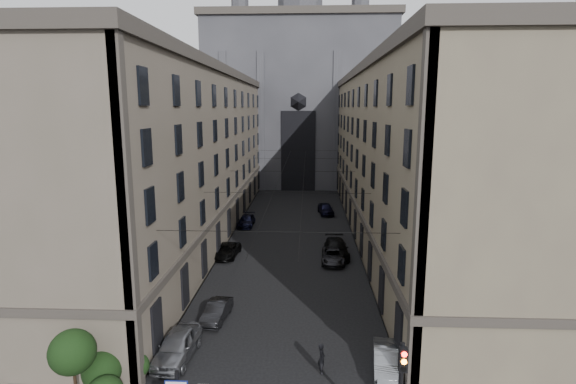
# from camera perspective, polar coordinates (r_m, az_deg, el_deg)

# --- Properties ---
(sidewalk_left) EXTENTS (7.00, 80.00, 0.15)m
(sidewalk_left) POSITION_cam_1_polar(r_m,az_deg,el_deg) (54.16, -10.63, -4.98)
(sidewalk_left) COLOR #383533
(sidewalk_left) RESTS_ON ground
(sidewalk_right) EXTENTS (7.00, 80.00, 0.15)m
(sidewalk_right) POSITION_cam_1_polar(r_m,az_deg,el_deg) (53.48, 11.95, -5.23)
(sidewalk_right) COLOR #383533
(sidewalk_right) RESTS_ON ground
(building_left) EXTENTS (13.60, 60.60, 18.85)m
(building_left) POSITION_cam_1_polar(r_m,az_deg,el_deg) (53.23, -14.06, 4.77)
(building_left) COLOR #534C3F
(building_left) RESTS_ON ground
(building_right) EXTENTS (13.60, 60.60, 18.85)m
(building_right) POSITION_cam_1_polar(r_m,az_deg,el_deg) (52.34, 15.53, 4.61)
(building_right) COLOR brown
(building_right) RESTS_ON ground
(gothic_tower) EXTENTS (35.00, 23.00, 58.00)m
(gothic_tower) POSITION_cam_1_polar(r_m,az_deg,el_deg) (89.79, 1.49, 12.74)
(gothic_tower) COLOR #2D2D33
(gothic_tower) RESTS_ON ground
(shrub_cluster) EXTENTS (3.90, 4.40, 3.90)m
(shrub_cluster) POSITION_cam_1_polar(r_m,az_deg,el_deg) (25.70, -23.30, -19.86)
(shrub_cluster) COLOR black
(shrub_cluster) RESTS_ON sidewalk_left
(tram_wires) EXTENTS (14.00, 60.00, 0.43)m
(tram_wires) POSITION_cam_1_polar(r_m,az_deg,el_deg) (50.93, 0.59, 2.46)
(tram_wires) COLOR black
(tram_wires) RESTS_ON ground
(car_left_near) EXTENTS (2.22, 4.90, 1.63)m
(car_left_near) POSITION_cam_1_polar(r_m,az_deg,el_deg) (28.46, -13.89, -18.39)
(car_left_near) COLOR slate
(car_left_near) RESTS_ON ground
(car_left_midnear) EXTENTS (1.75, 3.99, 1.27)m
(car_left_midnear) POSITION_cam_1_polar(r_m,az_deg,el_deg) (32.51, -9.04, -14.71)
(car_left_midnear) COLOR black
(car_left_midnear) RESTS_ON ground
(car_left_midfar) EXTENTS (2.46, 4.72, 1.27)m
(car_left_midfar) POSITION_cam_1_polar(r_m,az_deg,el_deg) (45.01, -7.78, -7.39)
(car_left_midfar) COLOR black
(car_left_midfar) RESTS_ON ground
(car_left_far) EXTENTS (1.92, 4.61, 1.33)m
(car_left_far) POSITION_cam_1_polar(r_m,az_deg,el_deg) (56.15, -5.31, -3.66)
(car_left_far) COLOR black
(car_left_far) RESTS_ON ground
(car_right_near) EXTENTS (1.91, 4.26, 1.36)m
(car_right_near) POSITION_cam_1_polar(r_m,az_deg,el_deg) (27.18, 12.42, -20.15)
(car_right_near) COLOR slate
(car_right_near) RESTS_ON ground
(car_right_midnear) EXTENTS (2.35, 4.77, 1.30)m
(car_right_midnear) POSITION_cam_1_polar(r_m,az_deg,el_deg) (43.26, 5.75, -8.07)
(car_right_midnear) COLOR black
(car_right_midnear) RESTS_ON ground
(car_right_midfar) EXTENTS (2.41, 5.54, 1.59)m
(car_right_midfar) POSITION_cam_1_polar(r_m,az_deg,el_deg) (45.02, 6.18, -7.14)
(car_right_midfar) COLOR black
(car_right_midfar) RESTS_ON ground
(car_right_far) EXTENTS (2.41, 4.74, 1.55)m
(car_right_far) POSITION_cam_1_polar(r_m,az_deg,el_deg) (62.20, 4.81, -2.14)
(car_right_far) COLOR black
(car_right_far) RESTS_ON ground
(pedestrian) EXTENTS (0.50, 0.68, 1.72)m
(pedestrian) POSITION_cam_1_polar(r_m,az_deg,el_deg) (26.53, 4.29, -20.29)
(pedestrian) COLOR black
(pedestrian) RESTS_ON ground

